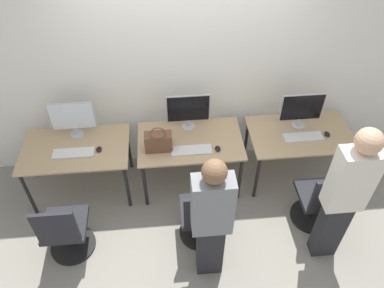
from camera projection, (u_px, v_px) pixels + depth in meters
The scene contains 20 objects.
ground_plane at pixel (193, 204), 4.50m from camera, with size 20.00×20.00×0.00m, color gray.
wall_back at pixel (186, 64), 4.14m from camera, with size 12.00×0.05×2.80m.
desk_left at pixel (76, 152), 4.23m from camera, with size 1.20×0.73×0.71m.
monitor_left at pixel (73, 118), 4.17m from camera, with size 0.50×0.16×0.45m.
keyboard_left at pixel (73, 153), 4.10m from camera, with size 0.45×0.15×0.02m.
mouse_left at pixel (99, 149), 4.14m from camera, with size 0.06×0.09×0.03m.
office_chair_left at pixel (66, 232), 3.80m from camera, with size 0.48×0.48×0.87m.
desk_center at pixel (190, 145), 4.32m from camera, with size 1.20×0.73×0.71m.
monitor_center at pixel (188, 110), 4.26m from camera, with size 0.50×0.16×0.45m.
keyboard_center at pixel (192, 150), 4.14m from camera, with size 0.45×0.15×0.02m.
mouse_center at pixel (218, 149), 4.15m from camera, with size 0.06×0.09×0.03m.
office_chair_center at pixel (202, 218), 3.93m from camera, with size 0.48×0.48×0.87m.
person_center at pixel (212, 219), 3.31m from camera, with size 0.36×0.21×1.59m.
desk_right at pixel (300, 137), 4.41m from camera, with size 1.20×0.73×0.71m.
monitor_right at pixel (302, 109), 4.28m from camera, with size 0.50×0.16×0.45m.
keyboard_right at pixel (303, 137), 4.29m from camera, with size 0.45×0.15×0.02m.
mouse_right at pixel (327, 134), 4.32m from camera, with size 0.06×0.09×0.03m.
office_chair_right at pixel (319, 202), 4.08m from camera, with size 0.48×0.48×0.87m.
person_right at pixel (345, 194), 3.40m from camera, with size 0.36×0.23×1.73m.
handbag at pixel (158, 141), 4.09m from camera, with size 0.30×0.18×0.25m.
Camera 1 is at (-0.27, -2.73, 3.64)m, focal length 35.00 mm.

